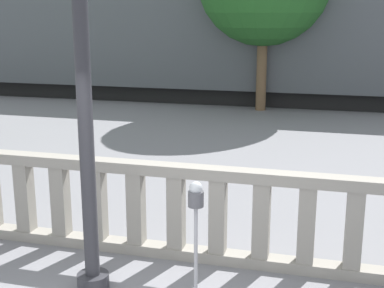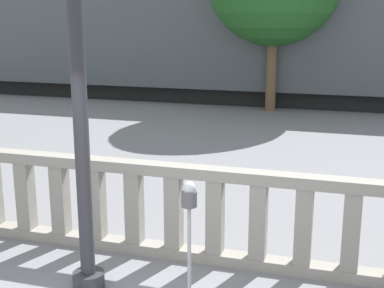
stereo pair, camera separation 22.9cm
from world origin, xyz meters
TOP-DOWN VIEW (x-y plane):
  - balustrade at (-0.00, 2.54)m, footprint 15.40×0.24m
  - lamppost at (-0.94, 1.47)m, footprint 0.36×0.36m
  - parking_meter at (0.28, 1.43)m, footprint 0.16×0.16m
  - train_near at (-1.36, 15.08)m, footprint 25.58×2.64m

SIDE VIEW (x-z plane):
  - balustrade at x=0.00m, z-range 0.00..1.23m
  - parking_meter at x=0.28m, z-range 0.42..1.83m
  - train_near at x=-1.36m, z-range -0.21..4.02m
  - lamppost at x=-0.94m, z-range 0.14..6.19m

